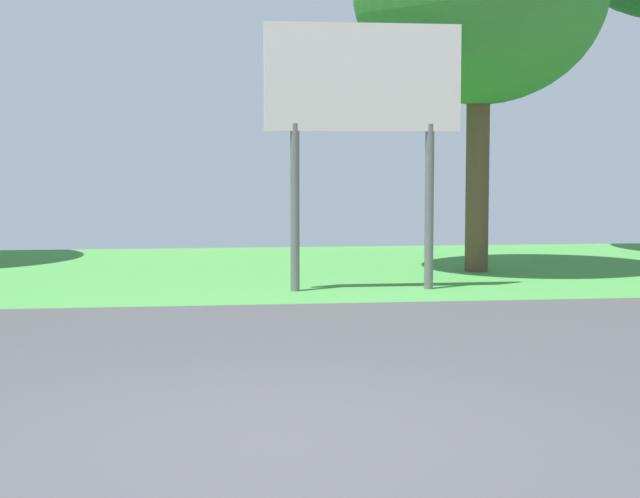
{
  "coord_description": "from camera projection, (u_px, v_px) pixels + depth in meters",
  "views": [
    {
      "loc": [
        -0.54,
        -6.23,
        1.74
      ],
      "look_at": [
        0.39,
        1.0,
        1.1
      ],
      "focal_mm": 57.98,
      "sensor_mm": 36.0,
      "label": 1
    }
  ],
  "objects": [
    {
      "name": "roadside_billboard",
      "position": [
        363.0,
        97.0,
        13.51
      ],
      "size": [
        2.6,
        0.12,
        3.5
      ],
      "color": "slate",
      "rests_on": "ground_plane"
    },
    {
      "name": "ground_plane",
      "position": [
        250.0,
        358.0,
        9.29
      ],
      "size": [
        40.0,
        22.0,
        0.2
      ],
      "color": "#424244"
    }
  ]
}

